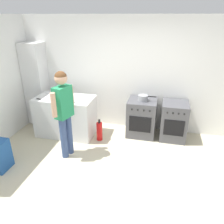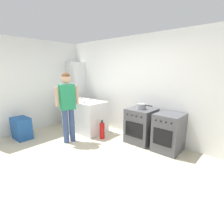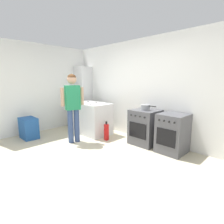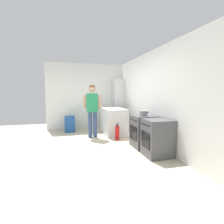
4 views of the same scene
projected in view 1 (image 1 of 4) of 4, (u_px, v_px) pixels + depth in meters
The scene contains 13 objects.
ground_plane at pixel (110, 175), 3.84m from camera, with size 8.00×8.00×0.00m, color beige.
back_wall at pixel (130, 75), 5.05m from camera, with size 6.00×0.10×2.60m, color white.
counter_unit at pixel (66, 116), 5.01m from camera, with size 1.30×0.70×0.90m, color silver.
oven_left at pixel (142, 118), 5.00m from camera, with size 0.63×0.62×0.85m.
oven_right at pixel (174, 121), 4.85m from camera, with size 0.56×0.62×0.85m.
pot at pixel (143, 98), 4.77m from camera, with size 0.39×0.21×0.13m.
knife_carving at pixel (52, 94), 5.04m from camera, with size 0.33×0.05×0.01m.
knife_paring at pixel (69, 95), 4.98m from camera, with size 0.21×0.05×0.01m.
knife_bread at pixel (77, 103), 4.54m from camera, with size 0.35×0.12×0.01m.
knife_utility at pixel (41, 99), 4.72m from camera, with size 0.25×0.06×0.01m.
person at pixel (64, 107), 3.99m from camera, with size 0.28×0.55×1.70m.
fire_extinguisher at pixel (99, 131), 4.84m from camera, with size 0.13×0.13×0.50m.
larder_cabinet at pixel (37, 84), 5.42m from camera, with size 0.48×0.44×2.00m, color silver.
Camera 1 is at (0.73, -2.97, 2.58)m, focal length 35.00 mm.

